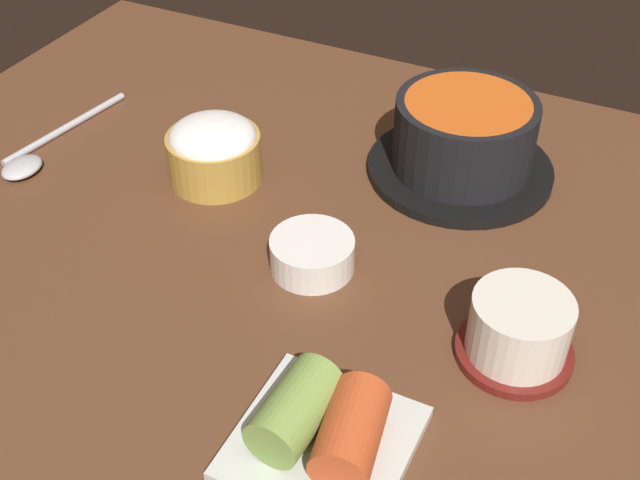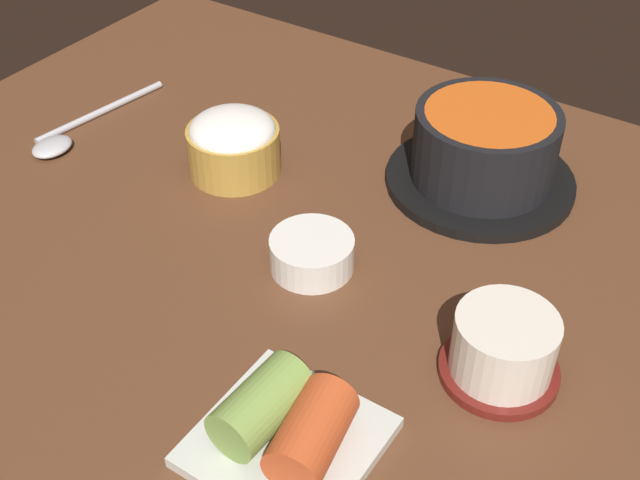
{
  "view_description": "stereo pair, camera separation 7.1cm",
  "coord_description": "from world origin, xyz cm",
  "px_view_note": "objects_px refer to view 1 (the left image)",
  "views": [
    {
      "loc": [
        26.06,
        -51.37,
        50.83
      ],
      "look_at": [
        2.0,
        -2.0,
        5.0
      ],
      "focal_mm": 45.32,
      "sensor_mm": 36.0,
      "label": 1
    },
    {
      "loc": [
        32.27,
        -47.83,
        50.83
      ],
      "look_at": [
        2.0,
        -2.0,
        5.0
      ],
      "focal_mm": 45.32,
      "sensor_mm": 36.0,
      "label": 2
    }
  ],
  "objects_px": {
    "rice_bowl": "(214,150)",
    "tea_cup_with_saucer": "(519,330)",
    "banchan_cup_center": "(312,253)",
    "kimchi_plate": "(323,429)",
    "spoon": "(38,153)",
    "stone_pot": "(464,140)"
  },
  "relations": [
    {
      "from": "spoon",
      "to": "kimchi_plate",
      "type": "bearing_deg",
      "value": -24.73
    },
    {
      "from": "spoon",
      "to": "rice_bowl",
      "type": "bearing_deg",
      "value": 15.38
    },
    {
      "from": "kimchi_plate",
      "to": "spoon",
      "type": "xyz_separation_m",
      "value": [
        -0.44,
        0.2,
        -0.02
      ]
    },
    {
      "from": "rice_bowl",
      "to": "kimchi_plate",
      "type": "relative_size",
      "value": 0.78
    },
    {
      "from": "rice_bowl",
      "to": "banchan_cup_center",
      "type": "xyz_separation_m",
      "value": [
        0.15,
        -0.08,
        -0.02
      ]
    },
    {
      "from": "stone_pot",
      "to": "spoon",
      "type": "relative_size",
      "value": 0.98
    },
    {
      "from": "banchan_cup_center",
      "to": "rice_bowl",
      "type": "bearing_deg",
      "value": 151.7
    },
    {
      "from": "stone_pot",
      "to": "rice_bowl",
      "type": "distance_m",
      "value": 0.25
    },
    {
      "from": "rice_bowl",
      "to": "kimchi_plate",
      "type": "height_order",
      "value": "rice_bowl"
    },
    {
      "from": "banchan_cup_center",
      "to": "stone_pot",
      "type": "bearing_deg",
      "value": 70.08
    },
    {
      "from": "spoon",
      "to": "stone_pot",
      "type": "bearing_deg",
      "value": 22.4
    },
    {
      "from": "stone_pot",
      "to": "tea_cup_with_saucer",
      "type": "distance_m",
      "value": 0.26
    },
    {
      "from": "stone_pot",
      "to": "tea_cup_with_saucer",
      "type": "height_order",
      "value": "stone_pot"
    },
    {
      "from": "banchan_cup_center",
      "to": "kimchi_plate",
      "type": "height_order",
      "value": "kimchi_plate"
    },
    {
      "from": "stone_pot",
      "to": "banchan_cup_center",
      "type": "height_order",
      "value": "stone_pot"
    },
    {
      "from": "rice_bowl",
      "to": "banchan_cup_center",
      "type": "height_order",
      "value": "rice_bowl"
    },
    {
      "from": "rice_bowl",
      "to": "tea_cup_with_saucer",
      "type": "relative_size",
      "value": 1.01
    },
    {
      "from": "stone_pot",
      "to": "tea_cup_with_saucer",
      "type": "bearing_deg",
      "value": -61.86
    },
    {
      "from": "kimchi_plate",
      "to": "tea_cup_with_saucer",
      "type": "bearing_deg",
      "value": 56.06
    },
    {
      "from": "stone_pot",
      "to": "kimchi_plate",
      "type": "bearing_deg",
      "value": -86.72
    },
    {
      "from": "kimchi_plate",
      "to": "spoon",
      "type": "bearing_deg",
      "value": 155.27
    },
    {
      "from": "rice_bowl",
      "to": "kimchi_plate",
      "type": "bearing_deg",
      "value": -45.91
    }
  ]
}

